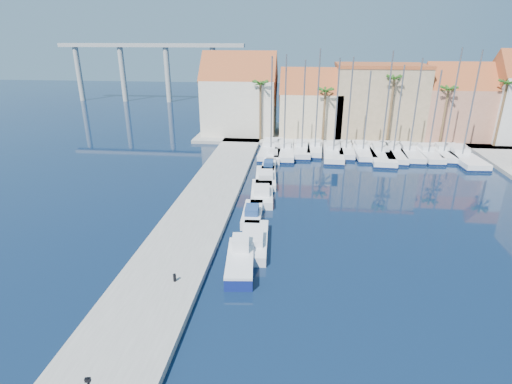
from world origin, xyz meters
TOP-DOWN VIEW (x-y plane):
  - ground at (0.00, 0.00)m, footprint 260.00×260.00m
  - quay_west at (-9.00, 13.50)m, footprint 6.00×77.00m
  - shore_north at (10.00, 48.00)m, footprint 54.00×16.00m
  - bollard at (-7.78, 1.35)m, footprint 0.22×0.22m
  - fishing_boat at (-3.69, 4.35)m, footprint 2.52×6.00m
  - motorboat_west_0 at (-3.02, 7.65)m, footprint 2.49×6.74m
  - motorboat_west_1 at (-3.82, 13.01)m, footprint 1.94×5.51m
  - motorboat_west_2 at (-3.43, 18.37)m, footprint 2.84×7.20m
  - motorboat_west_3 at (-3.47, 23.45)m, footprint 2.91×7.40m
  - motorboat_west_4 at (-3.46, 27.77)m, footprint 1.70×5.19m
  - motorboat_west_5 at (-3.27, 32.74)m, footprint 2.21×5.82m
  - sailboat_0 at (-3.76, 36.16)m, footprint 3.10×11.37m
  - sailboat_1 at (-1.84, 35.62)m, footprint 3.17×10.65m
  - sailboat_2 at (0.73, 36.49)m, footprint 2.52×8.97m
  - sailboat_3 at (2.70, 37.08)m, footprint 2.63×8.21m
  - sailboat_4 at (5.25, 35.48)m, footprint 3.12×10.53m
  - sailboat_5 at (7.18, 36.87)m, footprint 2.64×8.58m
  - sailboat_6 at (9.54, 36.66)m, footprint 2.89×9.83m
  - sailboat_7 at (11.93, 35.40)m, footprint 3.71×11.77m
  - sailboat_8 at (13.79, 36.35)m, footprint 3.37×10.67m
  - sailboat_9 at (16.01, 36.55)m, footprint 2.60×9.72m
  - sailboat_10 at (18.51, 36.15)m, footprint 2.72×8.98m
  - sailboat_11 at (20.85, 36.66)m, footprint 2.80×8.41m
  - sailboat_12 at (22.79, 35.56)m, footprint 3.84×12.10m
  - building_0 at (-10.00, 47.00)m, footprint 12.30×9.00m
  - building_1 at (2.00, 47.00)m, footprint 10.30×8.00m
  - building_2 at (13.00, 48.00)m, footprint 14.20×10.20m
  - building_3 at (25.00, 47.00)m, footprint 10.30×8.00m
  - palm_0 at (-6.00, 42.00)m, footprint 2.60×2.60m
  - palm_1 at (4.00, 42.00)m, footprint 2.60×2.60m
  - palm_2 at (14.00, 42.00)m, footprint 2.60×2.60m
  - palm_3 at (22.00, 42.00)m, footprint 2.60×2.60m
  - palm_4 at (30.00, 42.00)m, footprint 2.60×2.60m
  - viaduct at (-39.07, 82.00)m, footprint 48.00×2.20m

SIDE VIEW (x-z plane):
  - ground at x=0.00m, z-range 0.00..0.00m
  - quay_west at x=-9.00m, z-range 0.00..0.50m
  - shore_north at x=10.00m, z-range 0.00..0.50m
  - motorboat_west_3 at x=-3.47m, z-range -0.19..1.21m
  - motorboat_west_0 at x=-3.02m, z-range -0.19..1.21m
  - motorboat_west_1 at x=-3.82m, z-range -0.19..1.21m
  - motorboat_west_2 at x=-3.43m, z-range -0.19..1.21m
  - motorboat_west_4 at x=-3.46m, z-range -0.19..1.21m
  - motorboat_west_5 at x=-3.27m, z-range -0.19..1.21m
  - sailboat_8 at x=13.79m, z-range -5.75..6.90m
  - sailboat_6 at x=9.54m, z-range -5.34..6.50m
  - sailboat_0 at x=-3.76m, z-range -6.25..7.41m
  - sailboat_12 at x=22.79m, z-range -6.72..7.89m
  - sailboat_7 at x=11.93m, z-range -6.65..7.82m
  - sailboat_4 at x=5.25m, z-range -6.18..7.36m
  - sailboat_1 at x=-1.84m, z-range -6.37..7.55m
  - sailboat_10 at x=18.51m, z-range -5.43..6.63m
  - sailboat_9 at x=16.01m, z-range -6.16..7.36m
  - sailboat_2 at x=0.73m, z-range -5.99..7.22m
  - sailboat_5 at x=7.18m, z-range -6.16..7.43m
  - sailboat_11 at x=20.85m, z-range -6.75..8.09m
  - sailboat_3 at x=2.70m, z-range -6.64..7.98m
  - fishing_boat at x=-3.69m, z-range -0.34..1.70m
  - bollard at x=-7.78m, z-range 0.50..1.05m
  - building_1 at x=2.00m, z-range -0.20..10.80m
  - building_3 at x=25.00m, z-range -0.14..11.86m
  - building_2 at x=13.00m, z-range 0.51..12.01m
  - building_0 at x=-10.00m, z-range -0.23..13.27m
  - palm_1 at x=4.00m, z-range 3.56..12.71m
  - palm_3 at x=22.00m, z-range 3.78..13.43m
  - palm_0 at x=-6.00m, z-range 4.00..14.15m
  - palm_4 at x=30.00m, z-range 4.22..14.87m
  - palm_2 at x=14.00m, z-range 4.44..15.59m
  - viaduct at x=-39.07m, z-range 3.02..17.47m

